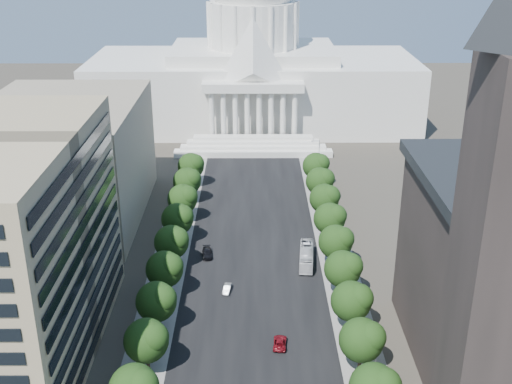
{
  "coord_description": "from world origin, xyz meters",
  "views": [
    {
      "loc": [
        -0.08,
        -53.33,
        70.32
      ],
      "look_at": [
        0.58,
        78.86,
        15.18
      ],
      "focal_mm": 45.0,
      "sensor_mm": 36.0,
      "label": 1
    }
  ],
  "objects_px": {
    "car_red": "(280,343)",
    "city_bus": "(306,256)",
    "car_silver": "(227,289)",
    "car_dark_b": "(207,253)"
  },
  "relations": [
    {
      "from": "car_silver",
      "to": "city_bus",
      "type": "bearing_deg",
      "value": 42.62
    },
    {
      "from": "car_dark_b",
      "to": "car_silver",
      "type": "bearing_deg",
      "value": -77.72
    },
    {
      "from": "car_red",
      "to": "city_bus",
      "type": "relative_size",
      "value": 0.4
    },
    {
      "from": "car_dark_b",
      "to": "city_bus",
      "type": "xyz_separation_m",
      "value": [
        22.53,
        -3.31,
        0.96
      ]
    },
    {
      "from": "city_bus",
      "to": "car_dark_b",
      "type": "bearing_deg",
      "value": 177.0
    },
    {
      "from": "car_silver",
      "to": "city_bus",
      "type": "distance_m",
      "value": 21.17
    },
    {
      "from": "car_silver",
      "to": "car_dark_b",
      "type": "relative_size",
      "value": 0.74
    },
    {
      "from": "car_red",
      "to": "car_dark_b",
      "type": "distance_m",
      "value": 37.39
    },
    {
      "from": "car_red",
      "to": "car_dark_b",
      "type": "relative_size",
      "value": 0.94
    },
    {
      "from": "car_red",
      "to": "city_bus",
      "type": "distance_m",
      "value": 31.61
    }
  ]
}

